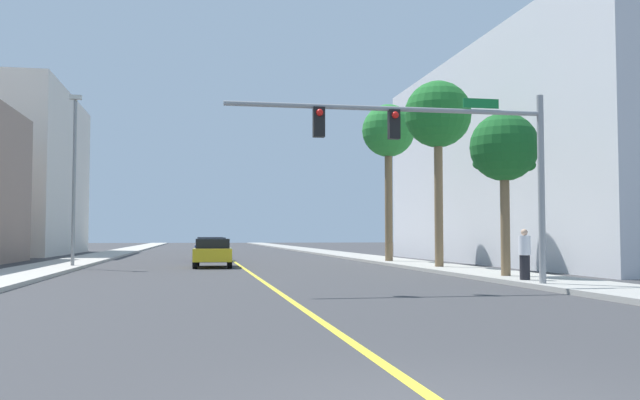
{
  "coord_description": "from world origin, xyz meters",
  "views": [
    {
      "loc": [
        -2.25,
        -5.67,
        1.56
      ],
      "look_at": [
        2.2,
        18.8,
        2.85
      ],
      "focal_mm": 38.38,
      "sensor_mm": 36.0,
      "label": 1
    }
  ],
  "objects_px": {
    "palm_near": "(504,149)",
    "car_yellow": "(213,252)",
    "car_blue": "(212,249)",
    "car_white": "(210,247)",
    "street_lamp": "(74,171)",
    "palm_far": "(388,134)",
    "pedestrian": "(525,255)",
    "traffic_signal_mast": "(445,144)",
    "palm_mid": "(438,117)"
  },
  "relations": [
    {
      "from": "street_lamp",
      "to": "palm_near",
      "type": "distance_m",
      "value": 19.8
    },
    {
      "from": "palm_near",
      "to": "pedestrian",
      "type": "height_order",
      "value": "palm_near"
    },
    {
      "from": "street_lamp",
      "to": "palm_near",
      "type": "xyz_separation_m",
      "value": [
        16.33,
        -11.2,
        -0.01
      ]
    },
    {
      "from": "traffic_signal_mast",
      "to": "car_blue",
      "type": "distance_m",
      "value": 24.53
    },
    {
      "from": "car_yellow",
      "to": "palm_near",
      "type": "bearing_deg",
      "value": -47.08
    },
    {
      "from": "car_blue",
      "to": "pedestrian",
      "type": "distance_m",
      "value": 23.86
    },
    {
      "from": "car_blue",
      "to": "car_white",
      "type": "relative_size",
      "value": 1.06
    },
    {
      "from": "car_white",
      "to": "traffic_signal_mast",
      "type": "bearing_deg",
      "value": -79.18
    },
    {
      "from": "street_lamp",
      "to": "palm_mid",
      "type": "bearing_deg",
      "value": -14.13
    },
    {
      "from": "palm_far",
      "to": "car_blue",
      "type": "xyz_separation_m",
      "value": [
        -9.54,
        5.69,
        -6.46
      ]
    },
    {
      "from": "street_lamp",
      "to": "car_blue",
      "type": "bearing_deg",
      "value": 52.38
    },
    {
      "from": "palm_near",
      "to": "car_blue",
      "type": "relative_size",
      "value": 1.34
    },
    {
      "from": "car_yellow",
      "to": "street_lamp",
      "type": "bearing_deg",
      "value": -175.89
    },
    {
      "from": "pedestrian",
      "to": "palm_near",
      "type": "bearing_deg",
      "value": -21.68
    },
    {
      "from": "palm_near",
      "to": "car_white",
      "type": "relative_size",
      "value": 1.43
    },
    {
      "from": "traffic_signal_mast",
      "to": "palm_mid",
      "type": "relative_size",
      "value": 1.12
    },
    {
      "from": "palm_near",
      "to": "car_yellow",
      "type": "relative_size",
      "value": 1.43
    },
    {
      "from": "palm_far",
      "to": "car_white",
      "type": "bearing_deg",
      "value": 129.63
    },
    {
      "from": "car_blue",
      "to": "palm_mid",
      "type": "bearing_deg",
      "value": -50.36
    },
    {
      "from": "traffic_signal_mast",
      "to": "car_yellow",
      "type": "xyz_separation_m",
      "value": [
        -6.23,
        15.13,
        -3.45
      ]
    },
    {
      "from": "palm_near",
      "to": "pedestrian",
      "type": "relative_size",
      "value": 3.55
    },
    {
      "from": "palm_mid",
      "to": "car_white",
      "type": "bearing_deg",
      "value": 117.94
    },
    {
      "from": "palm_mid",
      "to": "car_yellow",
      "type": "distance_m",
      "value": 12.55
    },
    {
      "from": "street_lamp",
      "to": "car_white",
      "type": "xyz_separation_m",
      "value": [
        6.63,
        14.42,
        -3.86
      ]
    },
    {
      "from": "palm_near",
      "to": "car_yellow",
      "type": "bearing_deg",
      "value": 130.73
    },
    {
      "from": "traffic_signal_mast",
      "to": "street_lamp",
      "type": "height_order",
      "value": "street_lamp"
    },
    {
      "from": "palm_near",
      "to": "palm_mid",
      "type": "xyz_separation_m",
      "value": [
        0.16,
        7.05,
        2.36
      ]
    },
    {
      "from": "car_blue",
      "to": "traffic_signal_mast",
      "type": "bearing_deg",
      "value": -73.54
    },
    {
      "from": "palm_near",
      "to": "street_lamp",
      "type": "bearing_deg",
      "value": 145.55
    },
    {
      "from": "car_blue",
      "to": "palm_far",
      "type": "bearing_deg",
      "value": -28.88
    },
    {
      "from": "palm_near",
      "to": "car_yellow",
      "type": "distance_m",
      "value": 15.56
    },
    {
      "from": "palm_mid",
      "to": "car_white",
      "type": "xyz_separation_m",
      "value": [
        -9.85,
        18.57,
        -6.22
      ]
    },
    {
      "from": "traffic_signal_mast",
      "to": "car_blue",
      "type": "xyz_separation_m",
      "value": [
        -6.1,
        23.51,
        -3.45
      ]
    },
    {
      "from": "street_lamp",
      "to": "car_white",
      "type": "height_order",
      "value": "street_lamp"
    },
    {
      "from": "car_blue",
      "to": "car_yellow",
      "type": "xyz_separation_m",
      "value": [
        -0.13,
        -8.38,
        -0.0
      ]
    },
    {
      "from": "palm_far",
      "to": "car_blue",
      "type": "height_order",
      "value": "palm_far"
    },
    {
      "from": "traffic_signal_mast",
      "to": "palm_far",
      "type": "bearing_deg",
      "value": 79.05
    },
    {
      "from": "palm_mid",
      "to": "car_blue",
      "type": "relative_size",
      "value": 1.98
    },
    {
      "from": "traffic_signal_mast",
      "to": "car_yellow",
      "type": "height_order",
      "value": "traffic_signal_mast"
    },
    {
      "from": "traffic_signal_mast",
      "to": "car_white",
      "type": "height_order",
      "value": "traffic_signal_mast"
    },
    {
      "from": "traffic_signal_mast",
      "to": "car_yellow",
      "type": "distance_m",
      "value": 16.73
    },
    {
      "from": "street_lamp",
      "to": "car_blue",
      "type": "height_order",
      "value": "street_lamp"
    },
    {
      "from": "palm_far",
      "to": "pedestrian",
      "type": "distance_m",
      "value": 17.44
    },
    {
      "from": "traffic_signal_mast",
      "to": "palm_mid",
      "type": "height_order",
      "value": "palm_mid"
    },
    {
      "from": "car_blue",
      "to": "car_white",
      "type": "height_order",
      "value": "car_white"
    },
    {
      "from": "palm_far",
      "to": "palm_mid",
      "type": "bearing_deg",
      "value": -87.43
    },
    {
      "from": "palm_far",
      "to": "car_blue",
      "type": "relative_size",
      "value": 2.04
    },
    {
      "from": "palm_far",
      "to": "car_white",
      "type": "xyz_separation_m",
      "value": [
        -9.53,
        11.52,
        -6.47
      ]
    },
    {
      "from": "palm_mid",
      "to": "palm_far",
      "type": "height_order",
      "value": "palm_far"
    },
    {
      "from": "palm_near",
      "to": "car_yellow",
      "type": "xyz_separation_m",
      "value": [
        -9.83,
        11.42,
        -3.85
      ]
    }
  ]
}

